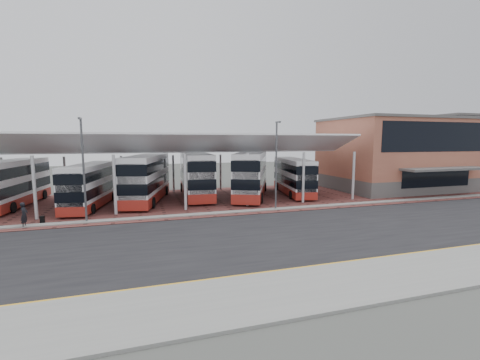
{
  "coord_description": "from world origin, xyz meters",
  "views": [
    {
      "loc": [
        -9.79,
        -20.58,
        6.37
      ],
      "look_at": [
        -0.69,
        8.77,
        2.59
      ],
      "focal_mm": 24.0,
      "sensor_mm": 36.0,
      "label": 1
    }
  ],
  "objects_px": {
    "bus_4": "(251,175)",
    "pedestrian": "(24,215)",
    "bus_0": "(14,183)",
    "bus_1": "(91,186)",
    "bus_3": "(196,175)",
    "bus_5": "(293,177)",
    "terminal": "(399,154)",
    "bus_2": "(147,178)"
  },
  "relations": [
    {
      "from": "bus_4",
      "to": "pedestrian",
      "type": "distance_m",
      "value": 21.54
    },
    {
      "from": "bus_0",
      "to": "bus_1",
      "type": "relative_size",
      "value": 1.08
    },
    {
      "from": "bus_1",
      "to": "pedestrian",
      "type": "xyz_separation_m",
      "value": [
        -3.65,
        -6.43,
        -1.13
      ]
    },
    {
      "from": "bus_3",
      "to": "bus_5",
      "type": "bearing_deg",
      "value": -6.16
    },
    {
      "from": "bus_5",
      "to": "pedestrian",
      "type": "height_order",
      "value": "bus_5"
    },
    {
      "from": "bus_0",
      "to": "bus_4",
      "type": "relative_size",
      "value": 0.9
    },
    {
      "from": "terminal",
      "to": "bus_0",
      "type": "distance_m",
      "value": 44.62
    },
    {
      "from": "bus_1",
      "to": "bus_2",
      "type": "bearing_deg",
      "value": 26.55
    },
    {
      "from": "bus_2",
      "to": "bus_5",
      "type": "distance_m",
      "value": 16.62
    },
    {
      "from": "terminal",
      "to": "bus_0",
      "type": "relative_size",
      "value": 1.67
    },
    {
      "from": "bus_1",
      "to": "terminal",
      "type": "bearing_deg",
      "value": 12.87
    },
    {
      "from": "bus_2",
      "to": "pedestrian",
      "type": "xyz_separation_m",
      "value": [
        -8.85,
        -7.91,
        -1.47
      ]
    },
    {
      "from": "bus_4",
      "to": "pedestrian",
      "type": "height_order",
      "value": "bus_4"
    },
    {
      "from": "bus_3",
      "to": "terminal",
      "type": "bearing_deg",
      "value": 0.39
    },
    {
      "from": "bus_2",
      "to": "bus_3",
      "type": "relative_size",
      "value": 0.99
    },
    {
      "from": "bus_1",
      "to": "bus_3",
      "type": "distance_m",
      "value": 10.93
    },
    {
      "from": "bus_2",
      "to": "bus_3",
      "type": "height_order",
      "value": "bus_3"
    },
    {
      "from": "terminal",
      "to": "bus_3",
      "type": "bearing_deg",
      "value": 176.95
    },
    {
      "from": "terminal",
      "to": "bus_3",
      "type": "relative_size",
      "value": 1.52
    },
    {
      "from": "bus_4",
      "to": "bus_5",
      "type": "xyz_separation_m",
      "value": [
        5.29,
        0.04,
        -0.41
      ]
    },
    {
      "from": "bus_2",
      "to": "bus_4",
      "type": "relative_size",
      "value": 0.98
    },
    {
      "from": "bus_1",
      "to": "bus_2",
      "type": "distance_m",
      "value": 5.42
    },
    {
      "from": "bus_0",
      "to": "bus_4",
      "type": "bearing_deg",
      "value": 1.62
    },
    {
      "from": "bus_3",
      "to": "bus_4",
      "type": "height_order",
      "value": "bus_4"
    },
    {
      "from": "bus_1",
      "to": "bus_4",
      "type": "bearing_deg",
      "value": 13.88
    },
    {
      "from": "bus_0",
      "to": "bus_5",
      "type": "bearing_deg",
      "value": 2.48
    },
    {
      "from": "bus_0",
      "to": "bus_1",
      "type": "xyz_separation_m",
      "value": [
        7.09,
        -2.7,
        -0.17
      ]
    },
    {
      "from": "bus_5",
      "to": "terminal",
      "type": "bearing_deg",
      "value": 12.31
    },
    {
      "from": "bus_4",
      "to": "bus_2",
      "type": "bearing_deg",
      "value": -158.34
    },
    {
      "from": "pedestrian",
      "to": "bus_4",
      "type": "bearing_deg",
      "value": -64.11
    },
    {
      "from": "bus_2",
      "to": "pedestrian",
      "type": "bearing_deg",
      "value": -124.54
    },
    {
      "from": "bus_0",
      "to": "bus_4",
      "type": "xyz_separation_m",
      "value": [
        23.62,
        -1.77,
        0.27
      ]
    },
    {
      "from": "bus_1",
      "to": "pedestrian",
      "type": "height_order",
      "value": "bus_1"
    },
    {
      "from": "bus_3",
      "to": "pedestrian",
      "type": "height_order",
      "value": "bus_3"
    },
    {
      "from": "bus_1",
      "to": "bus_5",
      "type": "distance_m",
      "value": 21.83
    },
    {
      "from": "terminal",
      "to": "pedestrian",
      "type": "height_order",
      "value": "terminal"
    },
    {
      "from": "bus_5",
      "to": "bus_0",
      "type": "bearing_deg",
      "value": -172.84
    },
    {
      "from": "bus_3",
      "to": "bus_2",
      "type": "bearing_deg",
      "value": -161.95
    },
    {
      "from": "bus_4",
      "to": "bus_1",
      "type": "bearing_deg",
      "value": -152.34
    },
    {
      "from": "bus_0",
      "to": "bus_3",
      "type": "distance_m",
      "value": 17.64
    },
    {
      "from": "bus_3",
      "to": "bus_5",
      "type": "distance_m",
      "value": 11.44
    },
    {
      "from": "pedestrian",
      "to": "bus_0",
      "type": "bearing_deg",
      "value": 26.49
    }
  ]
}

